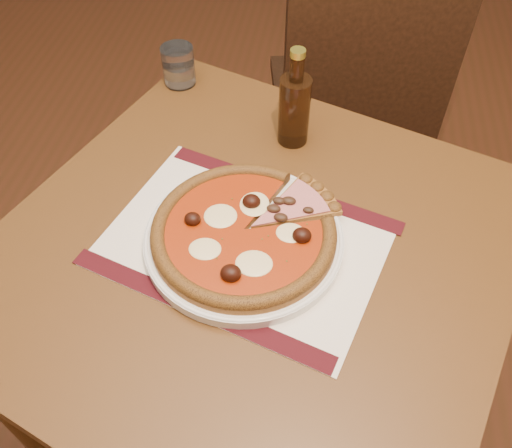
{
  "coord_description": "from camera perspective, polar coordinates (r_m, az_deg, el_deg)",
  "views": [
    {
      "loc": [
        0.8,
        -1.2,
        1.44
      ],
      "look_at": [
        0.72,
        -0.64,
        0.78
      ],
      "focal_mm": 38.0,
      "sensor_mm": 36.0,
      "label": 1
    }
  ],
  "objects": [
    {
      "name": "plate",
      "position": [
        0.87,
        -1.28,
        -1.57
      ],
      "size": [
        0.32,
        0.32,
        0.02
      ],
      "primitive_type": "cylinder",
      "color": "white",
      "rests_on": "placemat"
    },
    {
      "name": "table",
      "position": [
        0.96,
        -0.19,
        -6.0
      ],
      "size": [
        1.03,
        1.03,
        0.75
      ],
      "rotation": [
        0.0,
        0.0,
        -0.35
      ],
      "color": "brown",
      "rests_on": "ground"
    },
    {
      "name": "bottle",
      "position": [
        1.01,
        4.06,
        12.14
      ],
      "size": [
        0.06,
        0.06,
        0.19
      ],
      "color": "#331C0C",
      "rests_on": "table"
    },
    {
      "name": "chair_far",
      "position": [
        1.59,
        10.36,
        13.24
      ],
      "size": [
        0.51,
        0.51,
        0.91
      ],
      "rotation": [
        0.0,
        0.0,
        3.35
      ],
      "color": "black",
      "rests_on": "ground"
    },
    {
      "name": "pizza",
      "position": [
        0.86,
        -1.31,
        -0.75
      ],
      "size": [
        0.3,
        0.3,
        0.04
      ],
      "color": "#9E6326",
      "rests_on": "plate"
    },
    {
      "name": "water_glass",
      "position": [
        1.2,
        -8.16,
        16.19
      ],
      "size": [
        0.08,
        0.08,
        0.08
      ],
      "primitive_type": "cylinder",
      "rotation": [
        0.0,
        0.0,
        -0.28
      ],
      "color": "white",
      "rests_on": "table"
    },
    {
      "name": "ham_slice",
      "position": [
        0.9,
        4.53,
        2.22
      ],
      "size": [
        0.14,
        0.14,
        0.02
      ],
      "rotation": [
        0.0,
        0.0,
        0.74
      ],
      "color": "#9E6326",
      "rests_on": "plate"
    },
    {
      "name": "placemat",
      "position": [
        0.88,
        -1.27,
        -1.98
      ],
      "size": [
        0.51,
        0.42,
        0.0
      ],
      "primitive_type": "cube",
      "rotation": [
        0.0,
        0.0,
        -0.3
      ],
      "color": "white",
      "rests_on": "table"
    }
  ]
}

